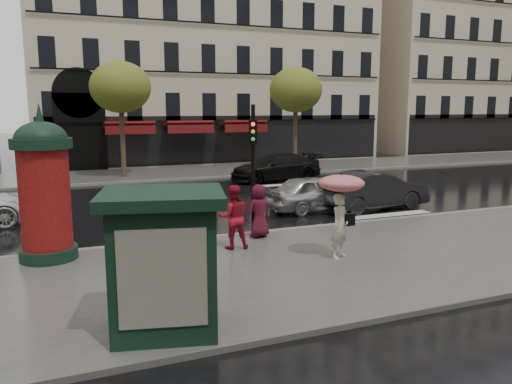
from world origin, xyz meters
name	(u,v)px	position (x,y,z in m)	size (l,w,h in m)	color
ground	(295,263)	(0.00, 0.00, 0.00)	(160.00, 160.00, 0.00)	black
near_sidewalk	(304,266)	(0.00, -0.50, 0.06)	(90.00, 7.00, 0.12)	#474744
far_sidewalk	(156,174)	(0.00, 19.00, 0.06)	(90.00, 6.00, 0.12)	#474744
near_kerb	(253,234)	(0.00, 3.00, 0.07)	(90.00, 0.25, 0.14)	slate
far_kerb	(166,180)	(0.00, 16.00, 0.07)	(90.00, 0.25, 0.14)	slate
zebra_crossing	(317,192)	(6.00, 9.60, 0.01)	(3.60, 11.75, 0.01)	silver
bldg_far_corner	(198,18)	(6.00, 30.00, 11.31)	(26.00, 14.00, 22.90)	#B7A88C
bldg_far_right	(461,37)	(34.00, 30.00, 11.31)	(24.00, 14.00, 22.90)	#B7A88C
tree_far_left	(120,88)	(-2.00, 18.00, 5.17)	(3.40, 3.40, 6.64)	#38281C
tree_far_right	(296,90)	(9.00, 18.00, 5.17)	(3.40, 3.40, 6.64)	#38281C
woman_umbrella	(341,202)	(1.11, -0.40, 1.62)	(1.19, 1.19, 2.28)	beige
woman_red	(233,217)	(-1.18, 1.52, 1.02)	(0.87, 0.68, 1.80)	maroon
man_burgundy	(259,211)	(-0.03, 2.40, 0.94)	(0.80, 0.52, 1.63)	#4C0F22
morris_column	(44,186)	(-6.00, 2.40, 2.06)	(1.50, 1.50, 4.04)	black
traffic_light	(253,157)	(-0.09, 2.73, 2.55)	(0.30, 0.40, 4.02)	black
newsstand	(164,260)	(-4.07, -3.00, 1.41)	(2.44, 2.20, 2.51)	black
car_silver	(316,193)	(3.85, 5.81, 0.71)	(1.68, 4.17, 1.42)	#B8B9BD
car_darkgrey	(373,190)	(6.11, 5.19, 0.77)	(1.63, 4.66, 1.54)	black
car_black	(276,167)	(5.78, 13.99, 0.75)	(2.11, 5.19, 1.50)	black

